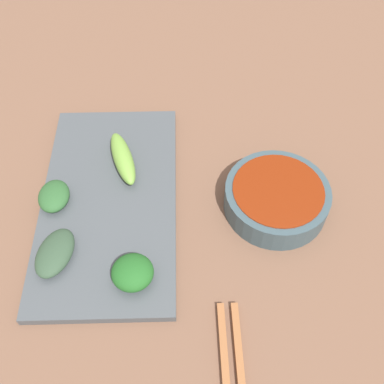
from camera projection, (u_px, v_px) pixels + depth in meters
The scene contains 7 objects.
tabletop at pixel (198, 200), 0.64m from camera, with size 2.10×2.10×0.02m, color brown.
sauce_bowl at pixel (277, 197), 0.60m from camera, with size 0.14×0.14×0.04m.
serving_plate at pixel (109, 201), 0.62m from camera, with size 0.18×0.33×0.01m, color #434A4E.
broccoli_leafy_0 at pixel (54, 196), 0.60m from camera, with size 0.04×0.05×0.02m, color #2A572B.
broccoli_leafy_1 at pixel (132, 272), 0.53m from camera, with size 0.05×0.05×0.03m, color #1F5920.
broccoli_leafy_2 at pixel (55, 253), 0.55m from camera, with size 0.04×0.07×0.02m, color #2F4732.
broccoli_stalk_3 at pixel (123, 158), 0.64m from camera, with size 0.03×0.10×0.02m, color #6D9F3D.
Camera 1 is at (0.02, 0.37, 0.53)m, focal length 42.98 mm.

